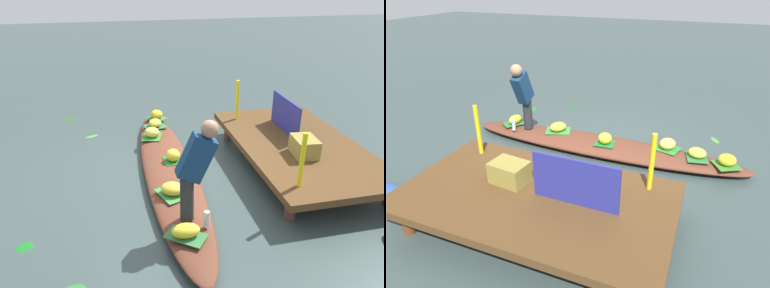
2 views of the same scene
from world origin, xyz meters
TOP-DOWN VIEW (x-y plane):
  - canal_water at (0.00, 0.00)m, footprint 40.00×40.00m
  - dock_platform at (0.10, 2.03)m, footprint 3.20×1.80m
  - vendor_boat at (0.00, 0.00)m, footprint 4.81×0.82m
  - leaf_mat_0 at (0.80, -0.09)m, footprint 0.52×0.46m
  - banana_bunch_0 at (0.80, -0.09)m, footprint 0.37×0.39m
  - leaf_mat_1 at (-1.11, -0.11)m, footprint 0.45×0.41m
  - banana_bunch_1 at (-1.11, -0.11)m, footprint 0.35×0.35m
  - leaf_mat_2 at (1.70, -0.10)m, footprint 0.47×0.51m
  - banana_bunch_2 at (1.70, -0.10)m, footprint 0.21×0.33m
  - leaf_mat_3 at (-1.99, 0.09)m, footprint 0.45×0.45m
  - banana_bunch_3 at (-1.99, 0.09)m, footprint 0.26×0.24m
  - leaf_mat_4 at (-1.57, 0.00)m, footprint 0.37×0.43m
  - banana_bunch_4 at (-1.57, 0.00)m, footprint 0.32×0.30m
  - leaf_mat_5 at (-0.13, 0.08)m, footprint 0.34×0.30m
  - banana_bunch_5 at (-0.13, 0.08)m, footprint 0.25×0.23m
  - vendor_person at (1.37, 0.08)m, footprint 0.20×0.48m
  - water_bottle at (1.56, 0.17)m, footprint 0.07×0.07m
  - market_banner at (-0.40, 2.03)m, footprint 1.00×0.04m
  - railing_post_west at (-1.10, 1.43)m, footprint 0.06×0.06m
  - railing_post_east at (1.30, 1.43)m, footprint 0.06×0.06m
  - produce_crate at (0.51, 1.91)m, footprint 0.47×0.37m
  - drifting_plant_0 at (2.04, -1.31)m, footprint 0.25×0.31m
  - drifting_plant_1 at (1.24, -1.88)m, footprint 0.24×0.25m
  - drifting_plant_3 at (-1.83, -1.18)m, footprint 0.21×0.28m

SIDE VIEW (x-z plane):
  - canal_water at x=0.00m, z-range 0.00..0.00m
  - drifting_plant_0 at x=2.04m, z-range 0.00..0.01m
  - drifting_plant_1 at x=1.24m, z-range 0.00..0.01m
  - drifting_plant_3 at x=-1.83m, z-range 0.00..0.01m
  - vendor_boat at x=0.00m, z-range 0.00..0.19m
  - leaf_mat_0 at x=0.80m, z-range 0.19..0.20m
  - leaf_mat_1 at x=-1.11m, z-range 0.19..0.20m
  - leaf_mat_2 at x=1.70m, z-range 0.19..0.20m
  - leaf_mat_3 at x=-1.99m, z-range 0.19..0.20m
  - leaf_mat_4 at x=-1.57m, z-range 0.19..0.20m
  - leaf_mat_5 at x=-0.13m, z-range 0.19..0.20m
  - banana_bunch_4 at x=-1.57m, z-range 0.20..0.35m
  - banana_bunch_2 at x=1.70m, z-range 0.20..0.35m
  - banana_bunch_0 at x=0.80m, z-range 0.20..0.35m
  - banana_bunch_3 at x=-1.99m, z-range 0.20..0.37m
  - banana_bunch_1 at x=-1.11m, z-range 0.20..0.37m
  - water_bottle at x=1.56m, z-range 0.19..0.38m
  - banana_bunch_5 at x=-0.13m, z-range 0.20..0.39m
  - dock_platform at x=0.10m, z-range 0.14..0.55m
  - produce_crate at x=0.51m, z-range 0.41..0.67m
  - market_banner at x=-0.40m, z-range 0.41..0.96m
  - railing_post_west at x=-1.10m, z-range 0.41..1.12m
  - railing_post_east at x=1.30m, z-range 0.41..1.12m
  - vendor_person at x=1.37m, z-range 0.28..1.49m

